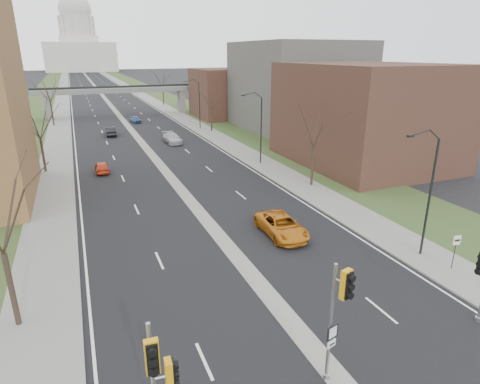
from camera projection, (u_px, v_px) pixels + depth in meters
ground at (323, 361)px, 18.14m from camera, size 700.00×700.00×0.00m
road_surface at (98, 90)px, 149.24m from camera, size 20.00×600.00×0.01m
median_strip at (98, 90)px, 149.24m from camera, size 1.20×600.00×0.02m
sidewalk_right at (131, 89)px, 153.51m from camera, size 4.00×600.00×0.12m
sidewalk_left at (63, 91)px, 144.93m from camera, size 4.00×600.00×0.12m
grass_verge_right at (147, 88)px, 155.65m from camera, size 8.00×600.00×0.10m
grass_verge_left at (45, 91)px, 142.79m from camera, size 8.00×600.00×0.10m
commercial_block_near at (365, 114)px, 49.21m from camera, size 16.00×20.00×12.00m
commercial_block_mid at (296, 86)px, 71.12m from camera, size 18.00×22.00×15.00m
commercial_block_far at (229, 93)px, 85.53m from camera, size 14.00×14.00×10.00m
pedestrian_bridge at (117, 93)px, 86.47m from camera, size 34.00×3.00×6.45m
capitol at (79, 45)px, 291.69m from camera, size 48.00×42.00×55.75m
streetlight_near at (426, 158)px, 25.02m from camera, size 2.61×0.20×8.70m
streetlight_mid at (255, 108)px, 47.74m from camera, size 2.61×0.20×8.70m
streetlight_far at (195, 90)px, 70.47m from camera, size 2.61×0.20×8.70m
tree_left_b at (37, 119)px, 44.66m from camera, size 6.75×6.75×8.81m
tree_left_c at (48, 88)px, 74.10m from camera, size 7.65×7.65×9.99m
tree_right_a at (315, 122)px, 39.83m from camera, size 7.20×7.20×9.40m
tree_right_b at (211, 98)px, 68.94m from camera, size 6.30×6.30×8.22m
tree_right_c at (162, 78)px, 103.50m from camera, size 7.65×7.65×9.99m
signal_pole_left at (159, 375)px, 12.72m from camera, size 0.99×0.94×5.39m
signal_pole_median at (339, 305)px, 15.69m from camera, size 0.73×0.93×5.53m
speed_limit_sign at (456, 246)px, 25.17m from camera, size 0.49×0.13×2.31m
car_left_near at (102, 167)px, 46.46m from camera, size 1.55×3.78×1.28m
car_left_far at (111, 131)px, 67.09m from camera, size 1.66×4.51×1.47m
car_right_near at (282, 226)px, 30.42m from camera, size 2.64×5.56×1.53m
car_right_mid at (172, 138)px, 61.49m from camera, size 2.47×5.31×1.50m
car_right_far at (136, 119)px, 79.66m from camera, size 1.87×3.88×1.28m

